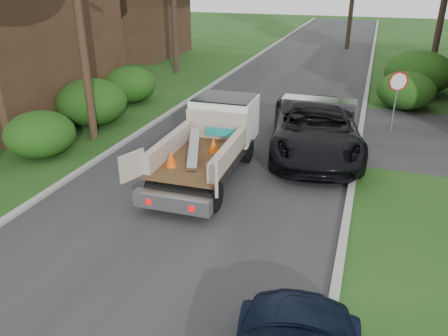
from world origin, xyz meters
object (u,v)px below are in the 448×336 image
at_px(stop_sign, 397,90).
at_px(flatbed_truck, 215,134).
at_px(house_left_far, 129,12).
at_px(black_pickup, 315,128).

relative_size(stop_sign, flatbed_truck, 0.45).
bearing_deg(house_left_far, stop_sign, -34.81).
height_order(stop_sign, black_pickup, stop_sign).
bearing_deg(house_left_far, flatbed_truck, -53.68).
distance_m(stop_sign, house_left_far, 22.81).
xyz_separation_m(stop_sign, black_pickup, (-2.57, -2.73, -0.90)).
xyz_separation_m(stop_sign, flatbed_truck, (-5.40, -5.10, -0.64)).
height_order(house_left_far, flatbed_truck, house_left_far).
xyz_separation_m(stop_sign, house_left_far, (-18.70, 13.00, 1.27)).
bearing_deg(flatbed_truck, house_left_far, 124.97).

